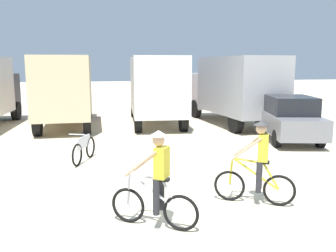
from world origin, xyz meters
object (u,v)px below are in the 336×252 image
object	(u,v)px
box_truck_tan_camper	(65,88)
bicycle_spare	(84,149)
cyclist_orange_shirt	(157,183)
sedan_parked	(289,118)
box_truck_white_box	(156,87)
box_truck_grey_hauler	(235,87)
cyclist_cowboy_hat	(258,166)

from	to	relation	value
box_truck_tan_camper	bicycle_spare	size ratio (longest dim) A/B	4.12
bicycle_spare	box_truck_tan_camper	bearing A→B (deg)	98.47
cyclist_orange_shirt	bicycle_spare	bearing A→B (deg)	106.21
cyclist_orange_shirt	sedan_parked	bearing A→B (deg)	46.43
box_truck_white_box	box_truck_grey_hauler	distance (m)	3.94
box_truck_grey_hauler	cyclist_cowboy_hat	size ratio (longest dim) A/B	3.80
box_truck_white_box	box_truck_grey_hauler	bearing A→B (deg)	-12.17
box_truck_grey_hauler	cyclist_cowboy_hat	distance (m)	10.87
box_truck_tan_camper	sedan_parked	xyz separation A→B (m)	(8.88, -5.10, -0.99)
cyclist_orange_shirt	cyclist_cowboy_hat	xyz separation A→B (m)	(2.30, 0.73, 0.00)
box_truck_tan_camper	cyclist_orange_shirt	size ratio (longest dim) A/B	3.71
box_truck_tan_camper	box_truck_grey_hauler	xyz separation A→B (m)	(8.24, -0.87, 0.00)
box_truck_tan_camper	box_truck_grey_hauler	size ratio (longest dim) A/B	0.98
cyclist_cowboy_hat	box_truck_white_box	bearing A→B (deg)	91.92
box_truck_white_box	sedan_parked	size ratio (longest dim) A/B	1.53
box_truck_tan_camper	box_truck_white_box	distance (m)	4.40
box_truck_tan_camper	cyclist_cowboy_hat	distance (m)	12.14
box_truck_grey_hauler	sedan_parked	world-z (taller)	box_truck_grey_hauler
sedan_parked	box_truck_grey_hauler	bearing A→B (deg)	98.58
box_truck_grey_hauler	bicycle_spare	bearing A→B (deg)	-140.23
cyclist_orange_shirt	cyclist_cowboy_hat	distance (m)	2.41
box_truck_tan_camper	cyclist_orange_shirt	world-z (taller)	box_truck_tan_camper
cyclist_orange_shirt	box_truck_grey_hauler	bearing A→B (deg)	62.25
box_truck_white_box	cyclist_orange_shirt	bearing A→B (deg)	-99.27
cyclist_orange_shirt	box_truck_tan_camper	bearing A→B (deg)	101.77
cyclist_orange_shirt	box_truck_white_box	bearing A→B (deg)	80.73
box_truck_white_box	cyclist_orange_shirt	world-z (taller)	box_truck_white_box
cyclist_orange_shirt	cyclist_cowboy_hat	bearing A→B (deg)	17.54
box_truck_grey_hauler	sedan_parked	bearing A→B (deg)	-81.42
cyclist_cowboy_hat	bicycle_spare	xyz separation A→B (m)	(-3.74, 4.24, -0.45)
box_truck_grey_hauler	bicycle_spare	size ratio (longest dim) A/B	4.22
sedan_parked	bicycle_spare	world-z (taller)	sedan_parked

